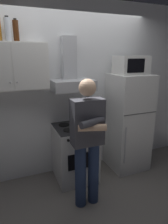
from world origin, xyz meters
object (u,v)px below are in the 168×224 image
object	(u,v)px
refrigerator	(128,123)
bottle_rum_dark	(16,31)
cooking_pot	(86,124)
upper_cabinet	(12,66)
stove_oven	(75,152)
bottle_vodka_clear	(8,29)
microwave	(131,65)
range_hood	(71,76)
person_standing	(87,140)

from	to	relation	value
refrigerator	bottle_rum_dark	world-z (taller)	bottle_rum_dark
bottle_rum_dark	cooking_pot	bearing A→B (deg)	-19.12
upper_cabinet	stove_oven	distance (m)	1.55
upper_cabinet	bottle_vodka_clear	xyz separation A→B (m)	(-0.00, -0.03, 0.44)
stove_oven	microwave	bearing A→B (deg)	1.15
upper_cabinet	stove_oven	bearing A→B (deg)	-8.90
cooking_pot	bottle_rum_dark	distance (m)	1.54
range_hood	cooking_pot	world-z (taller)	range_hood
range_hood	cooking_pot	xyz separation A→B (m)	(0.13, -0.25, -0.68)
microwave	person_standing	xyz separation A→B (m)	(-1.00, -0.62, -0.84)
upper_cabinet	bottle_rum_dark	bearing A→B (deg)	25.45
stove_oven	person_standing	size ratio (longest dim) A/B	0.53
microwave	bottle_vodka_clear	size ratio (longest dim) A/B	1.66
refrigerator	bottle_vodka_clear	size ratio (longest dim) A/B	5.52
upper_cabinet	range_hood	distance (m)	0.81
person_standing	cooking_pot	bearing A→B (deg)	69.70
range_hood	bottle_rum_dark	bearing A→B (deg)	176.44
bottle_vodka_clear	range_hood	bearing A→B (deg)	2.33
stove_oven	range_hood	distance (m)	1.17
stove_oven	person_standing	bearing A→B (deg)	-94.72
refrigerator	cooking_pot	xyz separation A→B (m)	(-0.82, -0.12, 0.12)
upper_cabinet	person_standing	bearing A→B (deg)	-44.26
range_hood	cooking_pot	bearing A→B (deg)	-62.12
person_standing	bottle_vodka_clear	world-z (taller)	bottle_vodka_clear
range_hood	refrigerator	distance (m)	1.25
upper_cabinet	bottle_vodka_clear	bearing A→B (deg)	-98.26
range_hood	bottle_vodka_clear	bearing A→B (deg)	-177.67
person_standing	bottle_rum_dark	world-z (taller)	bottle_rum_dark
person_standing	cooking_pot	distance (m)	0.52
upper_cabinet	person_standing	distance (m)	1.35
stove_oven	cooking_pot	world-z (taller)	cooking_pot
person_standing	bottle_rum_dark	xyz separation A→B (m)	(-0.66, 0.78, 1.28)
refrigerator	person_standing	bearing A→B (deg)	-148.77
range_hood	cooking_pot	size ratio (longest dim) A/B	2.71
cooking_pot	bottle_rum_dark	xyz separation A→B (m)	(-0.84, 0.29, 1.26)
bottle_vodka_clear	refrigerator	bearing A→B (deg)	-3.04
person_standing	bottle_vodka_clear	size ratio (longest dim) A/B	5.66
bottle_vodka_clear	bottle_rum_dark	xyz separation A→B (m)	(0.10, 0.08, -0.01)
upper_cabinet	refrigerator	bearing A→B (deg)	-4.07
stove_oven	bottle_vodka_clear	distance (m)	1.93
range_hood	microwave	xyz separation A→B (m)	(0.95, -0.11, 0.14)
cooking_pot	upper_cabinet	bearing A→B (deg)	165.27
refrigerator	cooking_pot	distance (m)	0.84
microwave	bottle_vodka_clear	distance (m)	1.81
refrigerator	microwave	bearing A→B (deg)	90.90
stove_oven	microwave	size ratio (longest dim) A/B	1.82
microwave	upper_cabinet	bearing A→B (deg)	176.52
microwave	cooking_pot	xyz separation A→B (m)	(-0.82, -0.14, -0.82)
cooking_pot	refrigerator	bearing A→B (deg)	8.32
upper_cabinet	microwave	size ratio (longest dim) A/B	1.88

